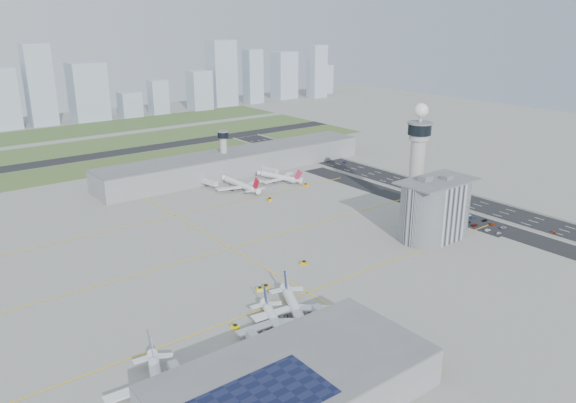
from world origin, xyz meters
TOP-DOWN VIEW (x-y plane):
  - ground at (0.00, 0.00)m, footprint 1000.00×1000.00m
  - grass_strip_0 at (-20.00, 225.00)m, footprint 480.00×50.00m
  - grass_strip_1 at (-20.00, 300.00)m, footprint 480.00×60.00m
  - grass_strip_2 at (-20.00, 380.00)m, footprint 480.00×70.00m
  - runway at (-20.00, 262.00)m, footprint 480.00×22.00m
  - highway at (115.00, 0.00)m, footprint 28.00×500.00m
  - barrier_left at (101.00, 0.00)m, footprint 0.60×500.00m
  - barrier_right at (129.00, 0.00)m, footprint 0.60×500.00m
  - landside_road at (90.00, -10.00)m, footprint 18.00×260.00m
  - parking_lot at (88.00, -22.00)m, footprint 20.00×44.00m
  - taxiway_line_h_0 at (-40.00, -30.00)m, footprint 260.00×0.60m
  - taxiway_line_h_1 at (-40.00, 30.00)m, footprint 260.00×0.60m
  - taxiway_line_h_2 at (-40.00, 90.00)m, footprint 260.00×0.60m
  - taxiway_line_v at (-40.00, 30.00)m, footprint 0.60×260.00m
  - control_tower at (72.00, 8.00)m, footprint 14.00×14.00m
  - secondary_tower at (30.00, 150.00)m, footprint 8.60×8.60m
  - admin_building at (51.99, -22.00)m, footprint 42.00×24.00m
  - terminal_pier at (40.00, 148.00)m, footprint 210.00×32.00m
  - near_terminal at (-88.07, -82.02)m, footprint 84.00×42.00m
  - airplane_near_a at (-118.94, -54.30)m, footprint 43.44×46.85m
  - airplane_near_b at (-68.40, -47.33)m, footprint 41.77×45.06m
  - airplane_near_c at (-57.06, -44.23)m, footprint 49.18×52.23m
  - airplane_far_a at (18.23, 111.06)m, footprint 36.70×42.96m
  - airplane_far_b at (50.05, 110.82)m, footprint 42.15×46.05m
  - jet_bridge_near_0 at (-113.00, -61.00)m, footprint 5.39×14.31m
  - jet_bridge_near_1 at (-83.00, -61.00)m, footprint 5.39×14.31m
  - jet_bridge_near_2 at (-53.00, -61.00)m, footprint 5.39×14.31m
  - jet_bridge_far_0 at (2.00, 132.00)m, footprint 5.39×14.31m
  - jet_bridge_far_1 at (52.00, 132.00)m, footprint 5.39×14.31m
  - tug_0 at (-79.31, -35.59)m, footprint 2.70×3.37m
  - tug_1 at (-54.80, -16.54)m, footprint 3.65×3.13m
  - tug_2 at (-51.88, -16.82)m, footprint 4.27×4.21m
  - tug_3 at (-23.43, -7.64)m, footprint 3.68×3.94m
  - tug_4 at (19.41, 78.85)m, footprint 3.46×4.10m
  - tug_5 at (57.14, 89.36)m, footprint 2.99×3.76m
  - car_lot_0 at (82.70, -41.10)m, footprint 3.52×1.62m
  - car_lot_1 at (81.86, -34.98)m, footprint 3.79×1.62m
  - car_lot_2 at (82.76, -26.14)m, footprint 4.39×2.43m
  - car_lot_3 at (83.56, -20.96)m, footprint 4.56×2.13m
  - car_lot_4 at (83.46, -10.57)m, footprint 3.25×1.39m
  - car_lot_5 at (82.08, -5.47)m, footprint 3.42×1.46m
  - car_lot_6 at (91.96, -37.89)m, footprint 4.64×2.56m
  - car_lot_7 at (92.15, -31.06)m, footprint 4.22×2.29m
  - car_lot_8 at (93.84, -25.13)m, footprint 3.76×1.61m
  - car_lot_9 at (92.83, -18.31)m, footprint 3.88×1.38m
  - car_lot_10 at (93.86, -14.24)m, footprint 4.34×2.34m
  - car_lot_11 at (93.18, -3.56)m, footprint 4.70×2.47m
  - car_hw_0 at (107.04, -58.40)m, footprint 1.41×3.24m
  - car_hw_1 at (114.31, 41.79)m, footprint 1.63×3.44m
  - car_hw_2 at (121.30, 119.12)m, footprint 2.15×4.10m
  - car_hw_4 at (107.21, 181.07)m, footprint 1.75×3.46m
  - skyline_bldg_8 at (-19.42, 431.56)m, footprint 26.33×21.06m
  - skyline_bldg_9 at (30.27, 432.32)m, footprint 36.96×29.57m
  - skyline_bldg_10 at (73.27, 423.68)m, footprint 23.01×18.41m
  - skyline_bldg_11 at (108.28, 423.34)m, footprint 20.22×16.18m
  - skyline_bldg_12 at (162.17, 421.29)m, footprint 26.14×20.92m
  - skyline_bldg_13 at (201.27, 433.27)m, footprint 32.26×25.81m
  - skyline_bldg_14 at (244.74, 426.38)m, footprint 21.59×17.28m
  - skyline_bldg_15 at (302.83, 435.54)m, footprint 30.25×24.20m
  - skyline_bldg_16 at (345.49, 415.96)m, footprint 23.04×18.43m
  - skyline_bldg_17 at (382.05, 443.29)m, footprint 22.64×18.11m

SIDE VIEW (x-z plane):
  - ground at x=0.00m, z-range 0.00..0.00m
  - taxiway_line_h_0 at x=-40.00m, z-range 0.00..0.01m
  - taxiway_line_h_1 at x=-40.00m, z-range 0.00..0.01m
  - taxiway_line_h_2 at x=-40.00m, z-range 0.00..0.01m
  - taxiway_line_v at x=-40.00m, z-range 0.00..0.01m
  - grass_strip_0 at x=-20.00m, z-range 0.00..0.08m
  - grass_strip_1 at x=-20.00m, z-range 0.00..0.08m
  - grass_strip_2 at x=-20.00m, z-range 0.00..0.08m
  - landside_road at x=90.00m, z-range 0.00..0.08m
  - highway at x=115.00m, z-range 0.00..0.10m
  - parking_lot at x=88.00m, z-range 0.00..0.10m
  - runway at x=-20.00m, z-range 0.01..0.11m
  - car_hw_0 at x=107.04m, z-range 0.00..1.09m
  - car_hw_1 at x=114.31m, z-range 0.00..1.09m
  - car_lot_4 at x=83.46m, z-range 0.00..1.09m
  - car_lot_5 at x=82.08m, z-range 0.00..1.10m
  - car_hw_2 at x=121.30m, z-range 0.00..1.10m
  - car_hw_4 at x=107.21m, z-range 0.00..1.13m
  - car_lot_10 at x=93.86m, z-range 0.00..1.16m
  - car_lot_7 at x=92.15m, z-range 0.00..1.16m
  - car_lot_2 at x=82.76m, z-range 0.00..1.16m
  - car_lot_0 at x=82.70m, z-range 0.00..1.17m
  - barrier_left at x=101.00m, z-range 0.00..1.20m
  - barrier_right at x=129.00m, z-range 0.00..1.20m
  - car_lot_1 at x=81.86m, z-range 0.00..1.21m
  - car_lot_6 at x=91.96m, z-range 0.00..1.23m
  - car_lot_8 at x=93.84m, z-range 0.00..1.27m
  - car_lot_9 at x=92.83m, z-range 0.00..1.28m
  - car_lot_3 at x=83.56m, z-range 0.00..1.29m
  - car_lot_11 at x=93.18m, z-range 0.00..1.30m
  - tug_0 at x=-79.31m, z-range 0.00..1.72m
  - tug_1 at x=-54.80m, z-range 0.00..1.79m
  - tug_3 at x=-23.43m, z-range 0.00..1.89m
  - tug_5 at x=57.14m, z-range 0.00..1.93m
  - tug_4 at x=19.41m, z-range 0.00..2.03m
  - tug_2 at x=-51.88m, z-range 0.00..2.07m
  - jet_bridge_near_0 at x=-113.00m, z-range 0.00..5.70m
  - jet_bridge_near_1 at x=-83.00m, z-range 0.00..5.70m
  - jet_bridge_near_2 at x=-53.00m, z-range 0.00..5.70m
  - jet_bridge_far_0 at x=2.00m, z-range 0.00..5.70m
  - jet_bridge_far_1 at x=52.00m, z-range 0.00..5.70m
  - airplane_near_b at x=-68.40m, z-range 0.00..10.26m
  - airplane_near_a at x=-118.94m, z-range 0.00..10.66m
  - airplane_far_b at x=50.05m, z-range 0.00..10.75m
  - airplane_near_c at x=-57.06m, z-range 0.00..11.58m
  - airplane_far_a at x=18.23m, z-range 0.00..11.87m
  - near_terminal at x=-88.07m, z-range -0.07..12.93m
  - terminal_pier at x=40.00m, z-range 0.00..15.80m
  - skyline_bldg_10 at x=73.27m, z-range 0.00..27.75m
  - admin_building at x=51.99m, z-range -1.45..32.05m
  - secondary_tower at x=30.00m, z-range 2.85..34.75m
  - skyline_bldg_11 at x=108.28m, z-range 0.00..38.97m
  - skyline_bldg_17 at x=382.05m, z-range 0.00..41.06m
  - skyline_bldg_12 at x=162.17m, z-range 0.00..46.89m
  - skyline_bldg_9 at x=30.27m, z-range 0.00..62.11m
  - skyline_bldg_15 at x=302.83m, z-range 0.00..63.40m
  - skyline_bldg_14 at x=244.74m, z-range 0.00..68.75m
  - control_tower at x=72.00m, z-range 2.79..67.29m
  - skyline_bldg_16 at x=345.49m, z-range 0.00..71.56m
  - skyline_bldg_13 at x=201.27m, z-range 0.00..81.20m
  - skyline_bldg_8 at x=-19.42m, z-range 0.00..83.39m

